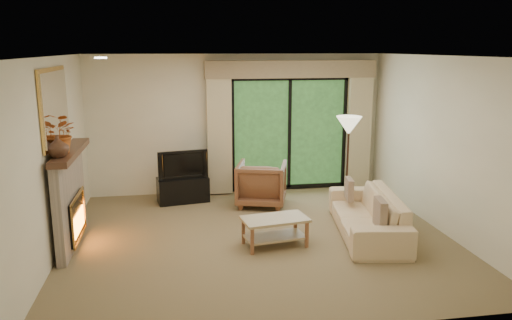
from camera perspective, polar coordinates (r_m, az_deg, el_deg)
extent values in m
plane|color=olive|center=(7.35, 0.39, -8.90)|extent=(5.50, 5.50, 0.00)
plane|color=white|center=(6.83, 0.42, 11.80)|extent=(5.50, 5.50, 0.00)
plane|color=beige|center=(9.41, -2.19, 4.12)|extent=(5.00, 0.00, 5.00)
plane|color=beige|center=(4.61, 5.70, -5.18)|extent=(5.00, 0.00, 5.00)
plane|color=beige|center=(7.06, -22.16, 0.24)|extent=(0.00, 5.00, 5.00)
plane|color=beige|center=(7.92, 20.43, 1.66)|extent=(0.00, 5.00, 5.00)
cube|color=#C5B68C|center=(9.24, -4.22, 3.29)|extent=(0.45, 0.18, 2.35)
cube|color=#C5B68C|center=(9.85, 11.66, 3.66)|extent=(0.45, 0.18, 2.35)
cube|color=#947D5D|center=(9.36, 4.05, 10.32)|extent=(3.20, 0.24, 0.32)
cube|color=black|center=(9.04, -8.34, -3.38)|extent=(0.95, 0.55, 0.45)
imported|color=black|center=(8.92, -8.44, -0.43)|extent=(0.89, 0.26, 0.51)
imported|color=brown|center=(8.73, 0.63, -2.72)|extent=(1.03, 1.04, 0.77)
imported|color=beige|center=(7.60, 12.60, -6.02)|extent=(1.16, 2.23, 0.62)
cube|color=brown|center=(6.97, 14.00, -5.94)|extent=(0.16, 0.40, 0.39)
cube|color=brown|center=(8.05, 10.59, -3.29)|extent=(0.14, 0.35, 0.34)
imported|color=#482C1E|center=(6.69, -21.71, 1.48)|extent=(0.33, 0.33, 0.28)
imported|color=#B1561F|center=(6.88, -21.42, 2.85)|extent=(0.59, 0.56, 0.53)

